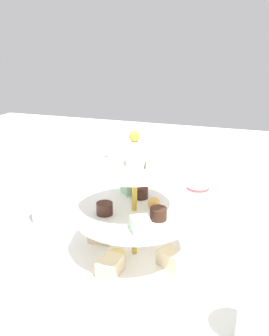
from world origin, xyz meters
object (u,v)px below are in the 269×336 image
(teacup_with_saucer, at_px, (197,195))
(water_glass_short_left, at_px, (139,185))
(tiered_serving_stand, at_px, (134,222))
(water_glass_tall_right, at_px, (264,313))
(water_glass_mid_back, at_px, (45,206))

(teacup_with_saucer, bearing_deg, water_glass_short_left, -83.71)
(tiered_serving_stand, xyz_separation_m, water_glass_tall_right, (0.15, 0.23, -0.02))
(tiered_serving_stand, xyz_separation_m, teacup_with_saucer, (-0.29, 0.07, -0.05))
(tiered_serving_stand, distance_m, teacup_with_saucer, 0.30)
(teacup_with_saucer, relative_size, water_glass_mid_back, 1.05)
(water_glass_short_left, bearing_deg, water_glass_tall_right, 36.84)
(water_glass_tall_right, xyz_separation_m, water_glass_short_left, (-0.42, -0.32, -0.02))
(water_glass_mid_back, bearing_deg, water_glass_short_left, 140.94)
(teacup_with_saucer, bearing_deg, water_glass_tall_right, 20.33)
(water_glass_tall_right, bearing_deg, water_glass_mid_back, -114.97)
(water_glass_tall_right, xyz_separation_m, water_glass_mid_back, (-0.22, -0.48, -0.02))
(water_glass_short_left, distance_m, teacup_with_saucer, 0.15)
(water_glass_tall_right, xyz_separation_m, teacup_with_saucer, (-0.44, -0.16, -0.03))
(water_glass_tall_right, bearing_deg, tiered_serving_stand, -123.03)
(water_glass_short_left, bearing_deg, teacup_with_saucer, 96.29)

